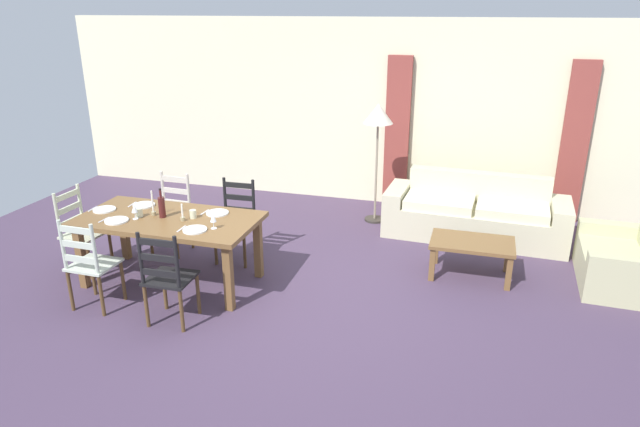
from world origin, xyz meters
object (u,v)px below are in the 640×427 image
wine_glass_near_left (134,209)px  dining_chair_near_right (167,278)px  coffee_table (472,246)px  couch (475,215)px  dining_table (169,225)px  coffee_cup_primary (193,214)px  dining_chair_near_left (90,264)px  dining_chair_far_right (236,221)px  coffee_cup_secondary (139,213)px  armchair_upholstered (627,264)px  standing_lamp (378,121)px  dining_chair_far_left (172,213)px  wine_glass_near_right (213,218)px  wine_bottle (162,207)px  dining_chair_head_west (81,231)px

wine_glass_near_left → dining_chair_near_right: bearing=-41.3°
dining_chair_near_right → coffee_table: dining_chair_near_right is taller
dining_chair_near_right → couch: dining_chair_near_right is taller
couch → wine_glass_near_left: bearing=-144.8°
dining_table → coffee_cup_primary: size_ratio=21.11×
dining_chair_near_right → wine_glass_near_left: (-0.72, 0.63, 0.38)m
dining_chair_near_left → dining_chair_near_right: (0.88, -0.05, 0.00)m
dining_chair_far_right → coffee_cup_secondary: (-0.73, -0.81, 0.32)m
dining_chair_far_right → armchair_upholstered: dining_chair_far_right is taller
standing_lamp → wine_glass_near_left: bearing=-128.5°
couch → coffee_table: 1.22m
dining_chair_far_left → coffee_table: (3.53, 0.29, -0.12)m
dining_chair_near_right → wine_glass_near_right: (0.19, 0.62, 0.38)m
wine_bottle → armchair_upholstered: (4.78, 1.31, -0.62)m
dining_chair_far_right → coffee_table: bearing=6.5°
coffee_cup_secondary → dining_chair_far_right: bearing=48.1°
wine_glass_near_left → coffee_cup_secondary: (0.00, 0.07, -0.07)m
wine_glass_near_left → wine_glass_near_right: same height
wine_glass_near_left → coffee_table: wine_glass_near_left is taller
dining_chair_near_left → wine_glass_near_right: dining_chair_near_left is taller
couch → armchair_upholstered: (1.61, -0.97, -0.04)m
wine_bottle → dining_chair_near_left: bearing=-119.4°
dining_chair_near_right → coffee_cup_secondary: bearing=135.6°
dining_chair_far_right → wine_bottle: bearing=-122.7°
wine_glass_near_left → dining_chair_far_right: bearing=50.5°
coffee_cup_primary → coffee_cup_secondary: (-0.57, -0.12, 0.00)m
wine_glass_near_right → armchair_upholstered: wine_glass_near_right is taller
dining_chair_near_left → couch: bearing=40.0°
wine_bottle → couch: (3.17, 2.27, -0.58)m
wine_bottle → coffee_cup_secondary: 0.26m
dining_chair_near_right → couch: bearing=48.5°
coffee_cup_secondary → armchair_upholstered: coffee_cup_secondary is taller
dining_table → dining_chair_near_left: (-0.46, -0.72, -0.19)m
coffee_table → wine_glass_near_left: bearing=-160.8°
dining_table → coffee_table: 3.30m
dining_chair_far_left → standing_lamp: (2.18, 1.69, 0.93)m
wine_bottle → standing_lamp: size_ratio=0.19×
dining_table → dining_chair_near_right: bearing=-61.3°
dining_chair_far_left → wine_glass_near_right: dining_chair_far_left is taller
coffee_cup_secondary → dining_table: bearing=11.5°
wine_glass_near_right → wine_bottle: bearing=167.8°
dining_chair_head_west → wine_glass_near_right: size_ratio=5.96×
wine_glass_near_right → dining_chair_near_right: bearing=-106.8°
wine_glass_near_left → standing_lamp: 3.35m
dining_chair_near_right → dining_chair_head_west: size_ratio=1.00×
dining_table → dining_chair_far_left: dining_chair_far_left is taller
coffee_cup_secondary → standing_lamp: bearing=50.7°
dining_chair_far_left → dining_chair_near_right: bearing=-61.1°
wine_glass_near_right → coffee_cup_secondary: bearing=174.5°
standing_lamp → coffee_cup_secondary: bearing=-129.3°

